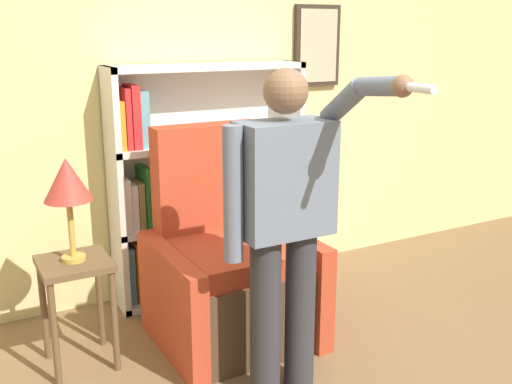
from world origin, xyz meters
The scene contains 6 objects.
wall_back centered at (0.01, 2.03, 1.40)m, with size 8.00×0.11×2.80m.
bookcase centered at (-0.06, 1.87, 0.76)m, with size 1.32×0.28×1.55m.
armchair centered at (-0.11, 1.21, 0.39)m, with size 0.86×0.82×1.23m.
person_standing centered at (-0.13, 0.56, 0.92)m, with size 0.59×0.78×1.60m.
side_table centered at (-0.96, 1.30, 0.47)m, with size 0.36×0.36×0.60m.
table_lamp centered at (-0.96, 1.30, 1.02)m, with size 0.24×0.24×0.55m.
Camera 1 is at (-1.51, -1.72, 1.77)m, focal length 42.00 mm.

